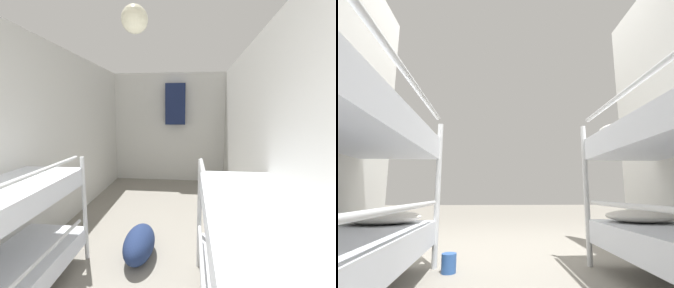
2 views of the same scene
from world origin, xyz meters
The scene contains 7 objects.
wall_left centered at (-1.29, 2.70, 1.23)m, with size 0.06×5.53×2.47m.
wall_right centered at (1.29, 2.70, 1.23)m, with size 0.06×5.53×2.47m.
wall_back centered at (0.00, 5.44, 1.23)m, with size 2.63×0.06×2.47m.
bunk_stack_right_near centered at (0.93, 1.44, 0.61)m, with size 0.67×1.90×1.17m.
duffel_bag centered at (-0.04, 2.50, 0.16)m, with size 0.33×0.64×0.33m.
hanging_coat centered at (0.15, 5.29, 1.77)m, with size 0.44×0.12×0.90m.
ceiling_light centered at (0.00, 2.34, 2.41)m, with size 0.24×0.24×0.24m.
Camera 1 is at (0.51, 0.26, 1.59)m, focal length 24.00 mm.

